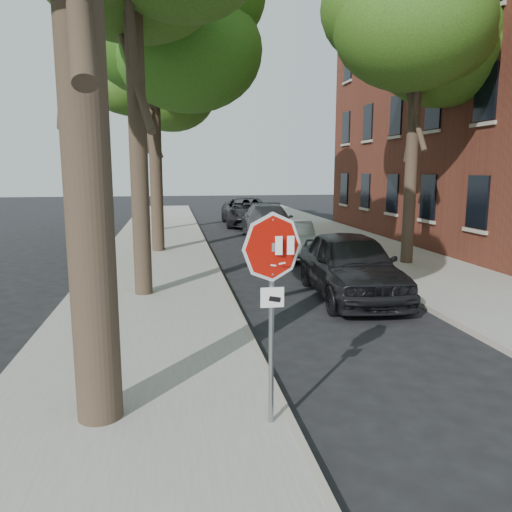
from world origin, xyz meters
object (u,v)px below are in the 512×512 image
at_px(tree_far, 151,90).
at_px(car_a, 351,265).
at_px(stop_sign, 272,278).
at_px(car_c, 267,222).
at_px(tree_mid_b, 151,38).
at_px(car_d, 247,212).
at_px(tree_right, 415,43).
at_px(car_b, 293,239).

relative_size(tree_far, car_a, 1.90).
relative_size(stop_sign, car_c, 0.47).
distance_m(tree_mid_b, car_a, 11.79).
height_order(stop_sign, car_d, stop_sign).
distance_m(tree_far, car_a, 17.05).
xyz_separation_m(tree_right, car_c, (-3.38, 7.32, -6.41)).
distance_m(car_a, car_b, 6.10).
bearing_deg(tree_mid_b, tree_far, 92.44).
bearing_deg(tree_right, tree_far, 128.34).
bearing_deg(car_d, car_b, -88.00).
relative_size(tree_far, car_d, 1.59).
bearing_deg(car_b, car_c, 97.92).
distance_m(tree_right, car_a, 8.20).
xyz_separation_m(tree_mid_b, car_d, (4.96, 9.32, -7.18)).
relative_size(tree_mid_b, car_d, 1.77).
height_order(stop_sign, tree_far, tree_far).
height_order(tree_far, car_c, tree_far).
height_order(stop_sign, tree_mid_b, tree_mid_b).
xyz_separation_m(tree_right, car_a, (-3.38, -3.89, -6.38)).
distance_m(tree_right, car_c, 10.30).
bearing_deg(tree_far, car_a, -70.33).
height_order(car_a, car_d, car_a).
distance_m(tree_far, tree_right, 14.02).
bearing_deg(car_a, tree_mid_b, 125.97).
height_order(tree_far, car_a, tree_far).
height_order(tree_right, car_d, tree_right).
relative_size(tree_right, car_a, 1.90).
bearing_deg(car_b, tree_far, 129.13).
distance_m(tree_far, car_d, 8.60).
height_order(tree_mid_b, car_a, tree_mid_b).
bearing_deg(car_b, tree_mid_b, 168.24).
height_order(tree_right, car_c, tree_right).
xyz_separation_m(car_c, car_d, (-0.06, 6.01, 0.01)).
bearing_deg(car_a, car_c, 93.51).
xyz_separation_m(tree_mid_b, car_b, (5.02, -1.80, -7.33)).
xyz_separation_m(stop_sign, car_b, (3.30, 12.35, -1.28)).
distance_m(car_b, car_d, 11.12).
xyz_separation_m(tree_right, car_b, (-3.38, 2.22, -6.54)).
bearing_deg(tree_right, car_d, 104.47).
bearing_deg(tree_mid_b, car_c, 33.39).
bearing_deg(car_d, tree_right, -73.85).
height_order(car_b, car_c, car_c).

